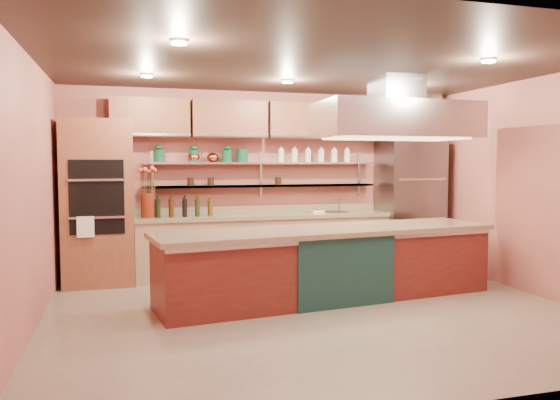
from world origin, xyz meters
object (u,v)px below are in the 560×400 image
object	(u,v)px
refrigerator	(409,203)
copper_kettle	(213,157)
island	(329,264)
flower_vase	(148,205)
green_canister	(242,156)
kitchen_scale	(318,210)

from	to	relation	value
refrigerator	copper_kettle	size ratio (longest dim) A/B	11.89
island	flower_vase	distance (m)	2.73
island	refrigerator	bearing A→B (deg)	31.09
flower_vase	green_canister	size ratio (longest dim) A/B	1.74
island	copper_kettle	world-z (taller)	copper_kettle
island	copper_kettle	xyz separation A→B (m)	(-1.17, 1.80, 1.34)
island	kitchen_scale	distance (m)	1.72
flower_vase	copper_kettle	xyz separation A→B (m)	(0.96, 0.22, 0.68)
refrigerator	kitchen_scale	distance (m)	1.57
island	green_canister	size ratio (longest dim) A/B	21.41
green_canister	island	bearing A→B (deg)	-68.25
flower_vase	copper_kettle	bearing A→B (deg)	12.90
green_canister	refrigerator	bearing A→B (deg)	-4.85
copper_kettle	green_canister	bearing A→B (deg)	0.00
kitchen_scale	copper_kettle	size ratio (longest dim) A/B	1.00
kitchen_scale	copper_kettle	world-z (taller)	copper_kettle
island	copper_kettle	distance (m)	2.53
kitchen_scale	green_canister	xyz separation A→B (m)	(-1.14, 0.22, 0.84)
island	kitchen_scale	size ratio (longest dim) A/B	24.23
island	copper_kettle	size ratio (longest dim) A/B	24.23
island	green_canister	xyz separation A→B (m)	(-0.72, 1.80, 1.37)
island	flower_vase	xyz separation A→B (m)	(-2.13, 1.58, 0.66)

